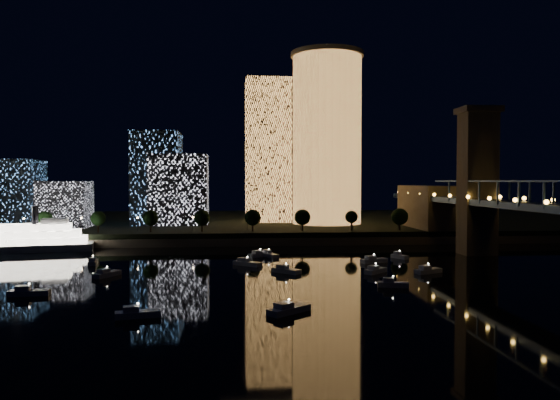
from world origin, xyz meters
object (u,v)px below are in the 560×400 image
(tower_cylindrical, at_px, (327,138))
(tower_rectangular, at_px, (268,151))
(truss_bridge, at_px, (558,215))
(riverboat, at_px, (8,240))

(tower_cylindrical, bearing_deg, tower_rectangular, 147.89)
(tower_cylindrical, xyz_separation_m, tower_rectangular, (-26.66, 16.73, -5.17))
(truss_bridge, distance_m, riverboat, 175.29)
(tower_cylindrical, relative_size, riverboat, 1.41)
(tower_cylindrical, height_order, riverboat, tower_cylindrical)
(tower_cylindrical, relative_size, tower_rectangular, 1.14)
(tower_cylindrical, xyz_separation_m, truss_bridge, (38.68, -121.13, -28.82))
(tower_rectangular, xyz_separation_m, truss_bridge, (65.33, -137.86, -23.65))
(tower_rectangular, bearing_deg, riverboat, -143.48)
(tower_cylindrical, distance_m, truss_bridge, 130.38)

